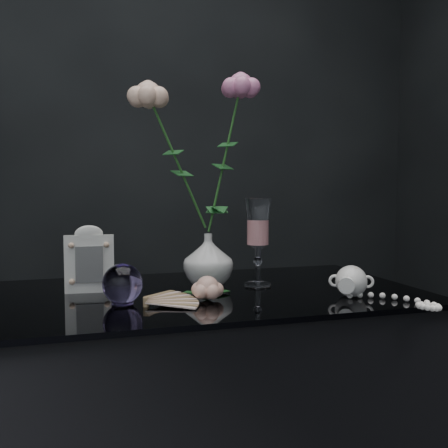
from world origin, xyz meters
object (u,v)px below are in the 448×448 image
object	(u,v)px
vase	(208,260)
paperweight	(122,284)
wine_glass	(258,242)
picture_frame	(89,259)
pearl_jar	(351,280)
loose_rose	(207,288)

from	to	relation	value
vase	paperweight	distance (m)	0.27
wine_glass	picture_frame	world-z (taller)	wine_glass
vase	wine_glass	distance (m)	0.13
vase	wine_glass	size ratio (longest dim) A/B	0.60
vase	picture_frame	bearing A→B (deg)	-179.51
wine_glass	picture_frame	bearing A→B (deg)	174.73
picture_frame	pearl_jar	bearing A→B (deg)	-16.17
loose_rose	pearl_jar	size ratio (longest dim) A/B	0.61
picture_frame	pearl_jar	xyz separation A→B (m)	(0.57, -0.22, -0.04)
paperweight	picture_frame	bearing A→B (deg)	112.56
paperweight	loose_rose	world-z (taller)	paperweight
vase	paperweight	world-z (taller)	vase
pearl_jar	vase	bearing A→B (deg)	169.36
vase	loose_rose	distance (m)	0.18
loose_rose	vase	bearing A→B (deg)	75.58
vase	wine_glass	bearing A→B (deg)	-18.80
wine_glass	paperweight	world-z (taller)	wine_glass
loose_rose	wine_glass	bearing A→B (deg)	38.90
pearl_jar	paperweight	bearing A→B (deg)	-160.23
picture_frame	loose_rose	world-z (taller)	picture_frame
paperweight	pearl_jar	world-z (taller)	paperweight
wine_glass	picture_frame	distance (m)	0.41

